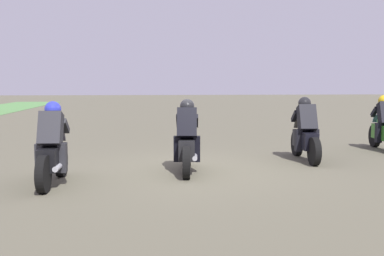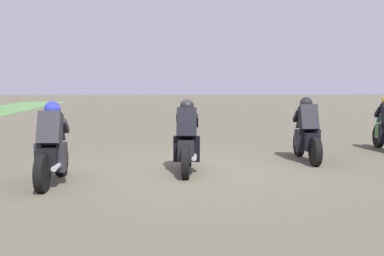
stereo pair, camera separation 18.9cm
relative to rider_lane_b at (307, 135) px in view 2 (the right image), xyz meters
name	(u,v)px [view 2 (the right image)]	position (x,y,z in m)	size (l,w,h in m)	color
ground_plane	(193,170)	(-0.94, 2.78, -0.62)	(120.00, 120.00, 0.00)	#565241
rider_lane_b	(307,135)	(0.00, 0.00, 0.00)	(2.04, 0.55, 1.51)	black
rider_lane_c	(187,142)	(-1.14, 2.92, 0.00)	(2.04, 0.57, 1.51)	black
rider_lane_d	(52,150)	(-2.04, 5.45, 0.00)	(2.04, 0.55, 1.51)	black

